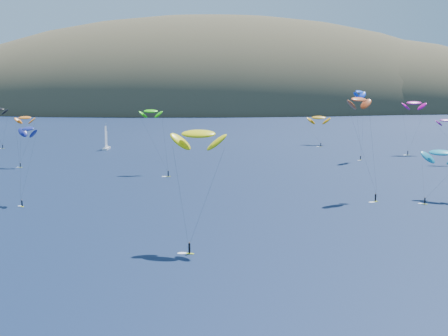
% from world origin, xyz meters
% --- Properties ---
extents(ground, '(2800.00, 2800.00, 0.00)m').
position_xyz_m(ground, '(0.00, 0.00, 0.00)').
color(ground, black).
rests_on(ground, ground).
extents(island, '(730.00, 300.00, 210.00)m').
position_xyz_m(island, '(39.40, 562.36, -10.74)').
color(island, '#3D3526').
rests_on(island, ground).
extents(sailboat, '(9.60, 8.27, 11.78)m').
position_xyz_m(sailboat, '(-56.14, 201.60, 0.96)').
color(sailboat, white).
rests_on(sailboat, ground).
extents(kitesurfer_1, '(7.93, 7.67, 19.29)m').
position_xyz_m(kitesurfer_1, '(-79.73, 153.45, 17.19)').
color(kitesurfer_1, '#D3E319').
rests_on(kitesurfer_1, ground).
extents(kitesurfer_2, '(11.01, 11.19, 23.95)m').
position_xyz_m(kitesurfer_2, '(-23.01, 42.07, 21.09)').
color(kitesurfer_2, '#D3E319').
rests_on(kitesurfer_2, ground).
extents(kitesurfer_3, '(10.03, 13.14, 22.42)m').
position_xyz_m(kitesurfer_3, '(-34.47, 134.63, 20.28)').
color(kitesurfer_3, '#D3E319').
rests_on(kitesurfer_3, ground).
extents(kitesurfer_4, '(8.32, 8.77, 28.31)m').
position_xyz_m(kitesurfer_4, '(44.02, 159.09, 25.94)').
color(kitesurfer_4, '#D3E319').
rests_on(kitesurfer_4, ground).
extents(kitesurfer_5, '(12.50, 12.53, 14.85)m').
position_xyz_m(kitesurfer_5, '(42.00, 81.25, 12.12)').
color(kitesurfer_5, '#D3E319').
rests_on(kitesurfer_5, ground).
extents(kitesurfer_6, '(10.95, 12.18, 17.81)m').
position_xyz_m(kitesurfer_6, '(72.56, 145.94, 15.85)').
color(kitesurfer_6, '#D3E319').
rests_on(kitesurfer_6, ground).
extents(kitesurfer_8, '(10.07, 9.01, 23.69)m').
position_xyz_m(kitesurfer_8, '(72.64, 176.62, 20.96)').
color(kitesurfer_8, '#D3E319').
rests_on(kitesurfer_8, ground).
extents(kitesurfer_9, '(9.25, 12.26, 28.21)m').
position_xyz_m(kitesurfer_9, '(21.17, 85.87, 25.75)').
color(kitesurfer_9, '#D3E319').
rests_on(kitesurfer_9, ground).
extents(kitesurfer_10, '(7.34, 13.63, 20.51)m').
position_xyz_m(kitesurfer_10, '(-64.62, 89.13, 18.45)').
color(kitesurfer_10, '#D3E319').
rests_on(kitesurfer_10, ground).
extents(kitesurfer_11, '(11.45, 15.61, 15.52)m').
position_xyz_m(kitesurfer_11, '(41.96, 214.88, 12.58)').
color(kitesurfer_11, '#D3E319').
rests_on(kitesurfer_11, ground).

